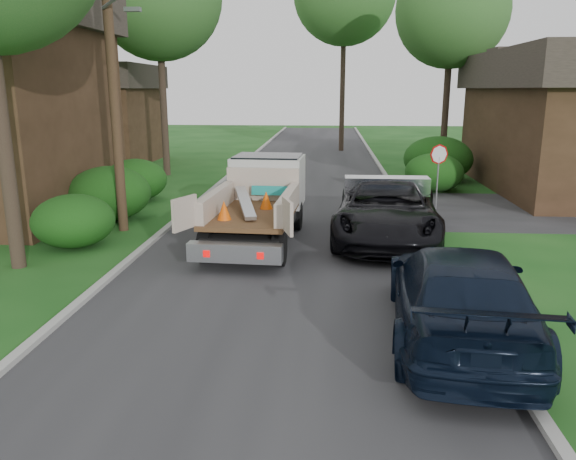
# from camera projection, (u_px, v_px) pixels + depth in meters

# --- Properties ---
(ground) EXTENTS (120.00, 120.00, 0.00)m
(ground) POSITION_uv_depth(u_px,v_px,m) (278.00, 287.00, 13.00)
(ground) COLOR #154513
(ground) RESTS_ON ground
(road) EXTENTS (8.00, 90.00, 0.02)m
(road) POSITION_uv_depth(u_px,v_px,m) (301.00, 202.00, 22.67)
(road) COLOR #28282B
(road) RESTS_ON ground
(curb_left) EXTENTS (0.20, 90.00, 0.12)m
(curb_left) POSITION_uv_depth(u_px,v_px,m) (201.00, 200.00, 22.95)
(curb_left) COLOR #9E9E99
(curb_left) RESTS_ON ground
(curb_right) EXTENTS (0.20, 90.00, 0.12)m
(curb_right) POSITION_uv_depth(u_px,v_px,m) (403.00, 203.00, 22.37)
(curb_right) COLOR #9E9E99
(curb_right) RESTS_ON ground
(stop_sign) EXTENTS (0.71, 0.32, 2.48)m
(stop_sign) POSITION_uv_depth(u_px,v_px,m) (439.00, 163.00, 20.91)
(stop_sign) COLOR slate
(stop_sign) RESTS_ON ground
(utility_pole) EXTENTS (2.42, 1.25, 10.00)m
(utility_pole) POSITION_uv_depth(u_px,v_px,m) (112.00, 65.00, 16.95)
(utility_pole) COLOR #382619
(utility_pole) RESTS_ON ground
(house_left_far) EXTENTS (7.56, 7.56, 6.00)m
(house_left_far) POSITION_uv_depth(u_px,v_px,m) (92.00, 113.00, 34.50)
(house_left_far) COLOR #342315
(house_left_far) RESTS_ON ground
(hedge_left_a) EXTENTS (2.34, 2.34, 1.53)m
(hedge_left_a) POSITION_uv_depth(u_px,v_px,m) (74.00, 221.00, 16.16)
(hedge_left_a) COLOR #113D0E
(hedge_left_a) RESTS_ON ground
(hedge_left_b) EXTENTS (2.86, 2.86, 1.87)m
(hedge_left_b) POSITION_uv_depth(u_px,v_px,m) (109.00, 193.00, 19.52)
(hedge_left_b) COLOR #113D0E
(hedge_left_b) RESTS_ON ground
(hedge_left_c) EXTENTS (2.60, 2.60, 1.70)m
(hedge_left_c) POSITION_uv_depth(u_px,v_px,m) (135.00, 180.00, 22.95)
(hedge_left_c) COLOR #113D0E
(hedge_left_c) RESTS_ON ground
(hedge_right_a) EXTENTS (2.60, 2.60, 1.70)m
(hedge_right_a) POSITION_uv_depth(u_px,v_px,m) (434.00, 172.00, 24.96)
(hedge_right_a) COLOR #113D0E
(hedge_right_a) RESTS_ON ground
(hedge_right_b) EXTENTS (3.38, 3.38, 2.21)m
(hedge_right_b) POSITION_uv_depth(u_px,v_px,m) (438.00, 159.00, 27.75)
(hedge_right_b) COLOR #113D0E
(hedge_right_b) RESTS_ON ground
(tree_right_far) EXTENTS (6.00, 6.00, 11.50)m
(tree_right_far) POSITION_uv_depth(u_px,v_px,m) (452.00, 11.00, 29.75)
(tree_right_far) COLOR #2D2119
(tree_right_far) RESTS_ON ground
(flatbed_truck) EXTENTS (2.95, 6.41, 2.38)m
(flatbed_truck) POSITION_uv_depth(u_px,v_px,m) (262.00, 195.00, 17.30)
(flatbed_truck) COLOR black
(flatbed_truck) RESTS_ON ground
(black_pickup) EXTENTS (3.62, 6.76, 1.81)m
(black_pickup) POSITION_uv_depth(u_px,v_px,m) (387.00, 210.00, 16.93)
(black_pickup) COLOR black
(black_pickup) RESTS_ON ground
(navy_suv) EXTENTS (2.94, 6.10, 1.71)m
(navy_suv) POSITION_uv_depth(u_px,v_px,m) (459.00, 294.00, 10.13)
(navy_suv) COLOR black
(navy_suv) RESTS_ON ground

